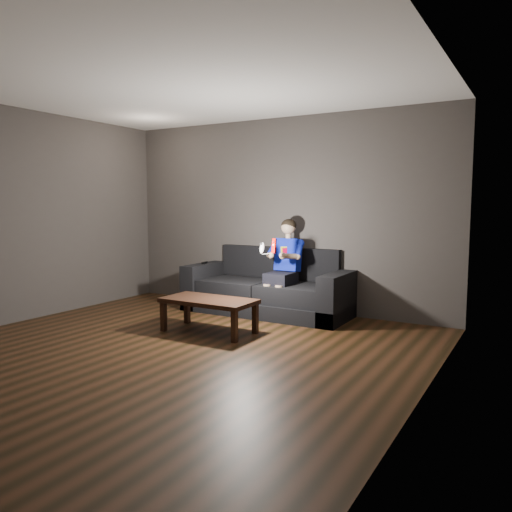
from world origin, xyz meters
The scene contains 11 objects.
floor centered at (0.00, 0.00, 0.00)m, with size 5.00×5.00×0.00m, color black.
back_wall centered at (0.00, 2.50, 1.35)m, with size 5.00×0.04×2.70m, color #413B38.
left_wall centered at (-2.50, 0.00, 1.35)m, with size 0.04×5.00×2.70m, color #413B38.
right_wall centered at (2.50, 0.00, 1.35)m, with size 0.04×5.00×2.70m, color #413B38.
ceiling centered at (0.00, 0.00, 2.70)m, with size 5.00×5.00×0.02m, color white.
sofa centered at (0.00, 2.17, 0.29)m, with size 2.30×0.99×0.89m.
child centered at (0.26, 2.11, 0.76)m, with size 0.49×0.60×1.21m.
wii_remote_red centered at (0.35, 1.65, 0.98)m, with size 0.05×0.07×0.19m.
nunchuk_white centered at (0.18, 1.65, 0.94)m, with size 0.06×0.09×0.15m.
wii_remote_black centered at (-1.04, 2.09, 0.64)m, with size 0.07×0.15×0.03m.
coffee_table centered at (-0.09, 0.87, 0.34)m, with size 1.10×0.55×0.40m.
Camera 1 is at (3.26, -3.81, 1.50)m, focal length 35.00 mm.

